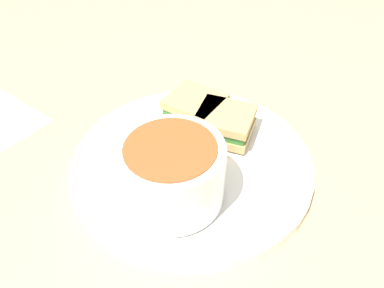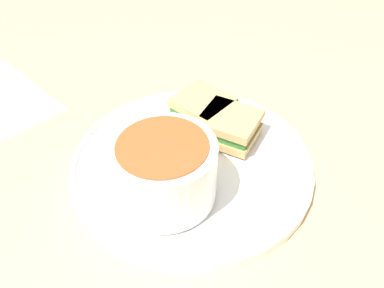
# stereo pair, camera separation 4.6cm
# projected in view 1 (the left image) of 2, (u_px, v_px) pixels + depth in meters

# --- Properties ---
(ground_plane) EXTENTS (2.40, 2.40, 0.00)m
(ground_plane) POSITION_uv_depth(u_px,v_px,m) (192.00, 166.00, 0.48)
(ground_plane) COLOR tan
(plate) EXTENTS (0.30, 0.30, 0.02)m
(plate) POSITION_uv_depth(u_px,v_px,m) (192.00, 161.00, 0.48)
(plate) COLOR white
(plate) RESTS_ON ground_plane
(soup_bowl) EXTENTS (0.11, 0.11, 0.07)m
(soup_bowl) POSITION_uv_depth(u_px,v_px,m) (171.00, 172.00, 0.40)
(soup_bowl) COLOR white
(soup_bowl) RESTS_ON plate
(spoon) EXTENTS (0.10, 0.05, 0.01)m
(spoon) POSITION_uv_depth(u_px,v_px,m) (141.00, 179.00, 0.44)
(spoon) COLOR silver
(spoon) RESTS_ON plate
(sandwich_half_near) EXTENTS (0.10, 0.10, 0.03)m
(sandwich_half_near) POSITION_uv_depth(u_px,v_px,m) (225.00, 123.00, 0.50)
(sandwich_half_near) COLOR tan
(sandwich_half_near) RESTS_ON plate
(sandwich_half_far) EXTENTS (0.09, 0.09, 0.03)m
(sandwich_half_far) POSITION_uv_depth(u_px,v_px,m) (195.00, 108.00, 0.52)
(sandwich_half_far) COLOR tan
(sandwich_half_far) RESTS_ON plate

